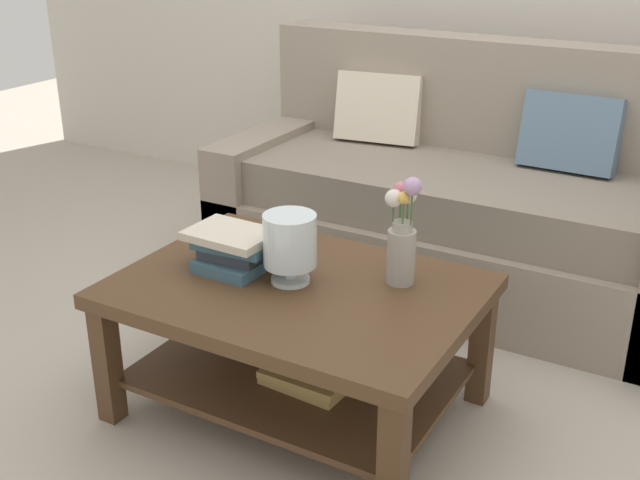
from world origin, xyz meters
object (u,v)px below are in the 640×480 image
(couch, at_px, (458,205))
(flower_pitcher, at_px, (402,236))
(glass_hurricane_vase, at_px, (290,243))
(book_stack_main, at_px, (234,248))
(coffee_table, at_px, (298,321))

(couch, relative_size, flower_pitcher, 5.75)
(couch, relative_size, glass_hurricane_vase, 9.07)
(flower_pitcher, bearing_deg, book_stack_main, -161.60)
(book_stack_main, height_order, flower_pitcher, flower_pitcher)
(couch, distance_m, flower_pitcher, 1.11)
(couch, xyz_separation_m, glass_hurricane_vase, (-0.12, -1.24, 0.25))
(couch, height_order, glass_hurricane_vase, couch)
(coffee_table, bearing_deg, flower_pitcher, 33.23)
(book_stack_main, distance_m, flower_pitcher, 0.57)
(couch, bearing_deg, book_stack_main, -105.33)
(glass_hurricane_vase, bearing_deg, flower_pitcher, 29.23)
(coffee_table, height_order, flower_pitcher, flower_pitcher)
(couch, xyz_separation_m, book_stack_main, (-0.34, -1.24, 0.18))
(couch, relative_size, coffee_table, 1.84)
(glass_hurricane_vase, distance_m, flower_pitcher, 0.36)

